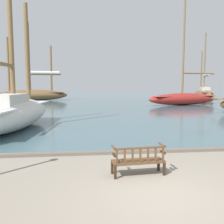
% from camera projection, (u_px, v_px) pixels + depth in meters
% --- Properties ---
extents(ground_plane, '(160.00, 160.00, 0.00)m').
position_uv_depth(ground_plane, '(161.00, 195.00, 6.28)').
color(ground_plane, gray).
extents(harbor_water, '(100.00, 80.00, 0.08)m').
position_uv_depth(harbor_water, '(94.00, 98.00, 49.74)').
color(harbor_water, '#476670').
rests_on(harbor_water, ground).
extents(quay_edge_kerb, '(40.00, 0.30, 0.12)m').
position_uv_depth(quay_edge_kerb, '(132.00, 152.00, 10.08)').
color(quay_edge_kerb, '#675F54').
rests_on(quay_edge_kerb, ground).
extents(park_bench, '(1.64, 0.67, 0.92)m').
position_uv_depth(park_bench, '(138.00, 160.00, 7.61)').
color(park_bench, '#322113').
rests_on(park_bench, ground).
extents(sailboat_outer_starboard, '(4.01, 9.97, 11.01)m').
position_uv_depth(sailboat_outer_starboard, '(12.00, 111.00, 14.85)').
color(sailboat_outer_starboard, silver).
rests_on(sailboat_outer_starboard, harbor_water).
extents(sailboat_nearest_port, '(10.70, 5.05, 14.70)m').
position_uv_depth(sailboat_nearest_port, '(184.00, 98.00, 32.72)').
color(sailboat_nearest_port, maroon).
rests_on(sailboat_nearest_port, harbor_water).
extents(sailboat_far_starboard, '(11.84, 5.03, 12.59)m').
position_uv_depth(sailboat_far_starboard, '(32.00, 93.00, 40.98)').
color(sailboat_far_starboard, brown).
rests_on(sailboat_far_starboard, harbor_water).
extents(sailboat_centre_channel, '(5.63, 11.82, 12.52)m').
position_uv_depth(sailboat_centre_channel, '(204.00, 93.00, 48.43)').
color(sailboat_centre_channel, brown).
rests_on(sailboat_centre_channel, harbor_water).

